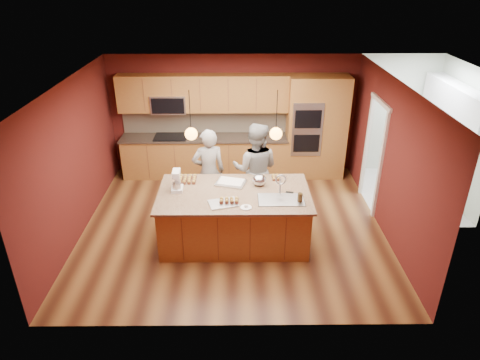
{
  "coord_description": "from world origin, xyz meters",
  "views": [
    {
      "loc": [
        0.08,
        -6.8,
        4.37
      ],
      "look_at": [
        0.13,
        -0.1,
        1.0
      ],
      "focal_mm": 32.0,
      "sensor_mm": 36.0,
      "label": 1
    }
  ],
  "objects_px": {
    "island": "(235,216)",
    "mixing_bowl": "(259,180)",
    "stand_mixer": "(177,182)",
    "person_left": "(209,172)",
    "person_right": "(255,170)"
  },
  "relations": [
    {
      "from": "stand_mixer",
      "to": "mixing_bowl",
      "type": "xyz_separation_m",
      "value": [
        1.41,
        0.17,
        -0.06
      ]
    },
    {
      "from": "island",
      "to": "person_right",
      "type": "bearing_deg",
      "value": 68.42
    },
    {
      "from": "island",
      "to": "person_left",
      "type": "distance_m",
      "value": 1.16
    },
    {
      "from": "island",
      "to": "mixing_bowl",
      "type": "distance_m",
      "value": 0.75
    },
    {
      "from": "island",
      "to": "stand_mixer",
      "type": "bearing_deg",
      "value": 173.91
    },
    {
      "from": "person_left",
      "to": "mixing_bowl",
      "type": "distance_m",
      "value": 1.17
    },
    {
      "from": "person_right",
      "to": "mixing_bowl",
      "type": "distance_m",
      "value": 0.71
    },
    {
      "from": "person_right",
      "to": "mixing_bowl",
      "type": "xyz_separation_m",
      "value": [
        0.04,
        -0.7,
        0.13
      ]
    },
    {
      "from": "person_left",
      "to": "mixing_bowl",
      "type": "bearing_deg",
      "value": 129.8
    },
    {
      "from": "stand_mixer",
      "to": "person_right",
      "type": "bearing_deg",
      "value": 30.39
    },
    {
      "from": "stand_mixer",
      "to": "mixing_bowl",
      "type": "height_order",
      "value": "stand_mixer"
    },
    {
      "from": "island",
      "to": "mixing_bowl",
      "type": "bearing_deg",
      "value": 33.29
    },
    {
      "from": "island",
      "to": "person_right",
      "type": "height_order",
      "value": "person_right"
    },
    {
      "from": "person_right",
      "to": "stand_mixer",
      "type": "relative_size",
      "value": 5.07
    },
    {
      "from": "island",
      "to": "person_left",
      "type": "bearing_deg",
      "value": 117.13
    }
  ]
}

